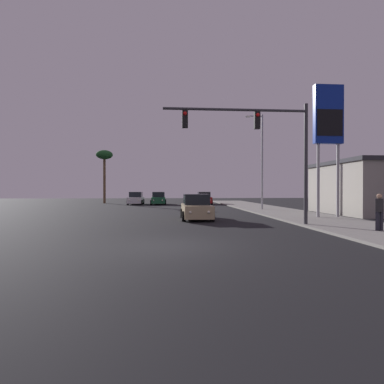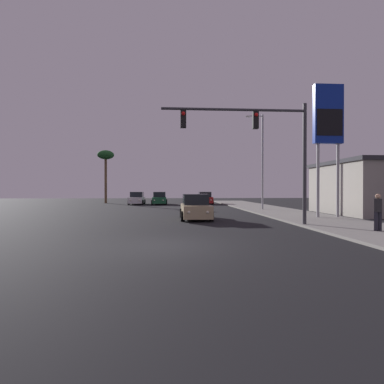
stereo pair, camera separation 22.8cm
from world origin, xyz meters
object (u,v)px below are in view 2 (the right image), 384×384
street_lamp (261,157)px  traffic_light_mast (264,138)px  pedestrian_on_sidewalk (378,211)px  palm_tree_far (106,157)px  car_green (160,199)px  car_tan (196,208)px  car_red (205,198)px  car_white (137,199)px  gas_station_sign (328,122)px

street_lamp → traffic_light_mast: bearing=-106.2°
pedestrian_on_sidewalk → palm_tree_far: size_ratio=0.22×
car_green → traffic_light_mast: size_ratio=0.55×
car_tan → car_red: bearing=-98.7°
car_red → car_white: (-9.30, -0.37, 0.00)m
car_white → pedestrian_on_sidewalk: bearing=117.7°
car_white → gas_station_sign: (15.39, -21.14, 5.86)m
car_red → car_green: size_ratio=1.00×
traffic_light_mast → palm_tree_far: (-14.62, 28.77, 1.95)m
car_red → car_white: 9.31m
car_white → palm_tree_far: size_ratio=0.56×
car_red → pedestrian_on_sidewalk: (4.79, -28.31, 0.27)m
street_lamp → car_green: bearing=128.6°
car_green → street_lamp: street_lamp is taller
palm_tree_far → street_lamp: bearing=-42.3°
palm_tree_far → pedestrian_on_sidewalk: bearing=-58.9°
traffic_light_mast → pedestrian_on_sidewalk: bearing=-32.0°
car_tan → gas_station_sign: (9.03, -0.21, 5.86)m
car_red → car_tan: (-2.95, -21.31, 0.00)m
car_tan → car_green: same height
palm_tree_far → traffic_light_mast: bearing=-63.1°
street_lamp → car_white: bearing=135.6°
car_tan → pedestrian_on_sidewalk: pedestrian_on_sidewalk is taller
car_red → gas_station_sign: 23.11m
street_lamp → gas_station_sign: 8.62m
car_white → car_tan: same height
car_green → palm_tree_far: size_ratio=0.56×
gas_station_sign → car_tan: bearing=178.7°
car_tan → palm_tree_far: 27.65m
traffic_light_mast → gas_station_sign: 7.23m
car_white → pedestrian_on_sidewalk: (14.09, -27.93, 0.27)m
gas_station_sign → pedestrian_on_sidewalk: bearing=-100.8°
car_tan → car_green: bearing=-81.8°
car_tan → pedestrian_on_sidewalk: bearing=137.0°
gas_station_sign → pedestrian_on_sidewalk: 8.89m
car_tan → traffic_light_mast: size_ratio=0.55×
car_tan → car_green: size_ratio=1.00×
traffic_light_mast → gas_station_sign: gas_station_sign is taller
pedestrian_on_sidewalk → car_red: bearing=99.6°
street_lamp → pedestrian_on_sidewalk: street_lamp is taller
car_tan → traffic_light_mast: 6.70m
car_red → street_lamp: (3.92, -13.30, 4.36)m
car_green → street_lamp: 16.87m
pedestrian_on_sidewalk → street_lamp: bearing=93.3°
gas_station_sign → palm_tree_far: size_ratio=1.16×
gas_station_sign → car_green: bearing=120.5°
car_white → car_green: bearing=177.3°
car_red → palm_tree_far: palm_tree_far is taller
car_white → gas_station_sign: 26.80m
car_red → car_white: same height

